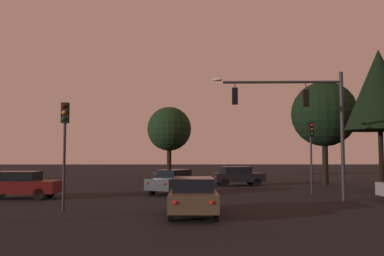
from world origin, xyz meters
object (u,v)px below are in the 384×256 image
(car_nearside_lane, at_px, (193,196))
(tree_behind_sign, at_px, (324,114))
(tree_center_horizon, at_px, (169,129))
(traffic_light_corner_left, at_px, (311,143))
(tree_left_far, at_px, (379,90))
(car_crossing_left, at_px, (19,184))
(car_far_lane, at_px, (174,181))
(traffic_signal_mast_arm, at_px, (304,111))
(traffic_light_corner_right, at_px, (65,134))
(car_parked_lot, at_px, (237,176))

(car_nearside_lane, bearing_deg, tree_behind_sign, 57.37)
(car_nearside_lane, distance_m, tree_center_horizon, 28.65)
(traffic_light_corner_left, relative_size, tree_left_far, 0.46)
(car_crossing_left, relative_size, car_far_lane, 1.00)
(traffic_signal_mast_arm, height_order, traffic_light_corner_right, traffic_signal_mast_arm)
(car_far_lane, bearing_deg, traffic_signal_mast_arm, -32.67)
(car_nearside_lane, relative_size, car_far_lane, 1.01)
(traffic_signal_mast_arm, xyz_separation_m, tree_behind_sign, (5.31, 12.55, 1.10))
(tree_behind_sign, xyz_separation_m, tree_center_horizon, (-13.37, 10.58, -0.59))
(traffic_light_corner_right, height_order, tree_center_horizon, tree_center_horizon)
(tree_left_far, bearing_deg, car_crossing_left, -168.00)
(car_nearside_lane, relative_size, tree_center_horizon, 0.59)
(car_crossing_left, distance_m, tree_center_horizon, 23.16)
(tree_center_horizon, bearing_deg, tree_left_far, -47.38)
(traffic_signal_mast_arm, height_order, traffic_light_corner_left, traffic_signal_mast_arm)
(traffic_light_corner_right, xyz_separation_m, tree_left_far, (18.77, 10.29, 3.65))
(tree_center_horizon, bearing_deg, traffic_light_corner_right, -97.49)
(traffic_light_corner_left, relative_size, tree_behind_sign, 0.52)
(tree_behind_sign, relative_size, tree_left_far, 0.87)
(car_far_lane, distance_m, tree_left_far, 15.65)
(car_parked_lot, bearing_deg, traffic_signal_mast_arm, -79.62)
(car_far_lane, relative_size, tree_behind_sign, 0.52)
(traffic_signal_mast_arm, xyz_separation_m, traffic_light_corner_left, (1.66, 4.30, -1.57))
(car_parked_lot, height_order, tree_left_far, tree_left_far)
(car_parked_lot, bearing_deg, tree_left_far, -28.51)
(traffic_signal_mast_arm, bearing_deg, car_parked_lot, 100.38)
(car_crossing_left, bearing_deg, tree_left_far, 12.00)
(car_nearside_lane, distance_m, car_crossing_left, 11.82)
(traffic_light_corner_left, bearing_deg, tree_behind_sign, 66.16)
(traffic_light_corner_left, distance_m, tree_behind_sign, 9.41)
(car_far_lane, height_order, tree_center_horizon, tree_center_horizon)
(traffic_light_corner_left, relative_size, car_crossing_left, 1.01)
(traffic_signal_mast_arm, relative_size, car_crossing_left, 1.56)
(car_far_lane, bearing_deg, tree_left_far, 8.19)
(car_nearside_lane, bearing_deg, car_far_lane, 96.27)
(traffic_signal_mast_arm, distance_m, car_far_lane, 9.26)
(car_parked_lot, distance_m, tree_center_horizon, 13.70)
(tree_left_far, xyz_separation_m, tree_center_horizon, (-15.24, 16.56, -1.70))
(traffic_light_corner_right, relative_size, tree_left_far, 0.48)
(traffic_signal_mast_arm, distance_m, tree_center_horizon, 24.50)
(tree_behind_sign, distance_m, tree_left_far, 6.37)
(traffic_light_corner_right, bearing_deg, tree_behind_sign, 43.92)
(car_crossing_left, xyz_separation_m, car_far_lane, (8.61, 2.81, -0.00))
(traffic_light_corner_right, xyz_separation_m, tree_center_horizon, (3.53, 26.85, 1.95))
(car_parked_lot, height_order, tree_behind_sign, tree_behind_sign)
(car_nearside_lane, height_order, tree_left_far, tree_left_far)
(car_nearside_lane, bearing_deg, traffic_signal_mast_arm, 40.37)
(traffic_light_corner_left, xyz_separation_m, tree_left_far, (5.52, 2.27, 3.79))
(traffic_light_corner_left, bearing_deg, car_parked_lot, 117.35)
(car_crossing_left, bearing_deg, tree_behind_sign, 27.35)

